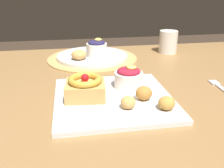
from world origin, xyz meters
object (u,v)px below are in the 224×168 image
object	(u,v)px
fritter_back	(144,93)
fritter_front	(167,103)
fork	(220,87)
back_ramekin	(97,48)
cake_slice	(85,87)
front_plate	(113,99)
back_plate	(92,56)
coffee_mug	(168,42)
back_pastry	(79,55)
fritter_middle	(128,102)
berry_ramekin	(129,78)

from	to	relation	value
fritter_back	fritter_front	bearing A→B (deg)	-57.07
fork	back_ramekin	bearing A→B (deg)	47.18
cake_slice	fork	xyz separation A→B (m)	(0.40, 0.03, -0.04)
fork	front_plate	bearing A→B (deg)	99.15
cake_slice	fritter_front	bearing A→B (deg)	-27.93
fritter_back	back_ramekin	world-z (taller)	back_ramekin
cake_slice	fritter_back	size ratio (longest dim) A/B	2.55
back_plate	back_ramekin	xyz separation A→B (m)	(0.02, -0.02, 0.04)
front_plate	cake_slice	xyz separation A→B (m)	(-0.07, 0.01, 0.03)
coffee_mug	back_pastry	bearing A→B (deg)	-166.37
cake_slice	fritter_middle	xyz separation A→B (m)	(0.10, -0.08, -0.01)
berry_ramekin	fritter_front	xyz separation A→B (m)	(0.06, -0.15, -0.01)
back_pastry	fork	world-z (taller)	back_pastry
fritter_back	coffee_mug	distance (m)	0.53
berry_ramekin	front_plate	bearing A→B (deg)	-133.74
berry_ramekin	fritter_back	size ratio (longest dim) A/B	1.89
back_pastry	fritter_back	bearing A→B (deg)	-68.44
front_plate	fork	distance (m)	0.33
berry_ramekin	fork	size ratio (longest dim) A/B	0.64
front_plate	cake_slice	distance (m)	0.08
fritter_back	fork	xyz separation A→B (m)	(0.25, 0.06, -0.03)
berry_ramekin	back_plate	size ratio (longest dim) A/B	0.29
back_ramekin	back_pastry	xyz separation A→B (m)	(-0.07, -0.04, -0.01)
cake_slice	coffee_mug	bearing A→B (deg)	47.60
cake_slice	fritter_front	world-z (taller)	cake_slice
coffee_mug	front_plate	bearing A→B (deg)	-126.17
fritter_front	fork	world-z (taller)	fritter_front
fritter_back	front_plate	bearing A→B (deg)	157.60
fritter_back	back_ramekin	size ratio (longest dim) A/B	0.53
fork	coffee_mug	xyz separation A→B (m)	(-0.01, 0.40, 0.05)
fritter_back	back_pastry	xyz separation A→B (m)	(-0.15, 0.37, 0.00)
berry_ramekin	fork	xyz separation A→B (m)	(0.27, -0.02, -0.04)
berry_ramekin	fork	distance (m)	0.28
cake_slice	fritter_back	world-z (taller)	cake_slice
back_ramekin	fritter_front	bearing A→B (deg)	-76.31
front_plate	fritter_middle	world-z (taller)	fritter_middle
back_plate	back_ramekin	distance (m)	0.04
cake_slice	fritter_back	xyz separation A→B (m)	(0.15, -0.04, -0.01)
fritter_back	coffee_mug	size ratio (longest dim) A/B	0.45
berry_ramekin	fritter_back	bearing A→B (deg)	-77.18
coffee_mug	back_ramekin	bearing A→B (deg)	-169.50
fritter_middle	coffee_mug	world-z (taller)	coffee_mug
fritter_middle	back_pastry	distance (m)	0.42
back_ramekin	fritter_back	bearing A→B (deg)	-79.57
coffee_mug	fork	bearing A→B (deg)	-88.53
fritter_front	back_ramekin	distance (m)	0.48
back_ramekin	coffee_mug	xyz separation A→B (m)	(0.32, 0.06, -0.00)
fork	cake_slice	bearing A→B (deg)	97.02
fritter_middle	back_ramekin	xyz separation A→B (m)	(-0.02, 0.45, 0.02)
back_plate	fritter_middle	bearing A→B (deg)	-84.98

